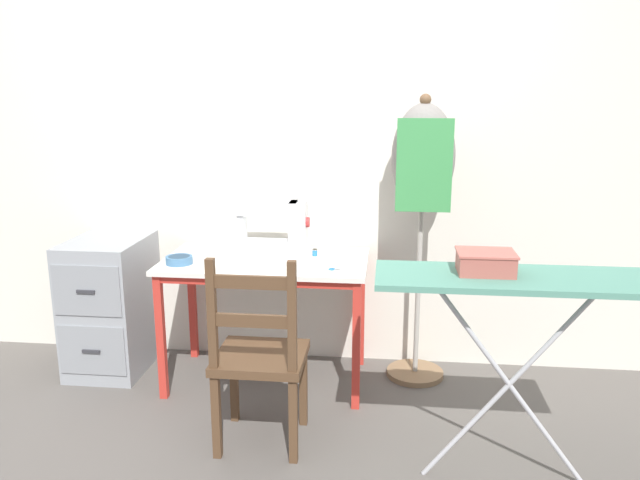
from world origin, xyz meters
The scene contains 12 objects.
ground_plane centered at (0.00, 0.00, 0.00)m, with size 14.00×14.00×0.00m, color #5B5651.
wall_back centered at (0.00, 0.68, 1.27)m, with size 10.00×0.05×2.55m.
sewing_table centered at (0.00, 0.29, 0.62)m, with size 1.09×0.61×0.70m.
sewing_machine centered at (0.05, 0.38, 0.84)m, with size 0.39×0.17×0.33m.
fabric_bowl centered at (-0.43, 0.16, 0.72)m, with size 0.14×0.14×0.04m.
scissors centered at (0.40, 0.13, 0.70)m, with size 0.15×0.08×0.01m.
thread_spool_near_machine centered at (0.26, 0.39, 0.72)m, with size 0.04×0.04×0.04m.
wooden_chair centered at (0.09, -0.34, 0.42)m, with size 0.40×0.38×0.91m.
filing_cabinet centered at (-0.92, 0.38, 0.38)m, with size 0.40×0.56×0.77m.
dress_form centered at (0.82, 0.44, 1.15)m, with size 0.33×0.32×1.57m.
ironing_board centered at (1.15, -0.50, 0.84)m, with size 1.09×0.36×0.89m.
storage_box centered at (1.03, -0.47, 0.93)m, with size 0.22×0.18×0.09m.
Camera 1 is at (0.64, -2.87, 1.58)m, focal length 35.00 mm.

